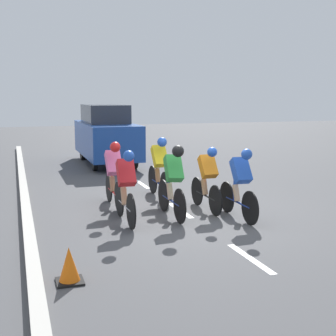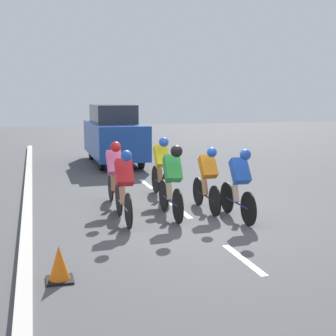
% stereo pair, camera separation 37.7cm
% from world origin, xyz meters
% --- Properties ---
extents(ground_plane, '(60.00, 60.00, 0.00)m').
position_xyz_m(ground_plane, '(0.00, 0.00, 0.00)').
color(ground_plane, '#4C4C4F').
extents(lane_stripe_near, '(0.12, 1.40, 0.01)m').
position_xyz_m(lane_stripe_near, '(0.00, 2.72, 0.00)').
color(lane_stripe_near, white).
rests_on(lane_stripe_near, ground).
extents(lane_stripe_mid, '(0.12, 1.40, 0.01)m').
position_xyz_m(lane_stripe_mid, '(0.00, -0.48, 0.00)').
color(lane_stripe_mid, white).
rests_on(lane_stripe_mid, ground).
extents(lane_stripe_far, '(0.12, 1.40, 0.01)m').
position_xyz_m(lane_stripe_far, '(0.00, -3.68, 0.00)').
color(lane_stripe_far, white).
rests_on(lane_stripe_far, ground).
extents(curb, '(0.20, 26.78, 0.14)m').
position_xyz_m(curb, '(3.20, -0.48, 0.07)').
color(curb, beige).
rests_on(curb, ground).
extents(cyclist_yellow, '(0.33, 1.75, 1.51)m').
position_xyz_m(cyclist_yellow, '(0.07, -1.79, 0.79)').
color(cyclist_yellow, black).
rests_on(cyclist_yellow, ground).
extents(cyclist_green, '(0.35, 1.73, 1.52)m').
position_xyz_m(cyclist_green, '(0.35, 0.08, 0.81)').
color(cyclist_green, black).
rests_on(cyclist_green, ground).
extents(cyclist_blue, '(0.32, 1.71, 1.46)m').
position_xyz_m(cyclist_blue, '(-0.89, 0.59, 0.76)').
color(cyclist_blue, black).
rests_on(cyclist_blue, ground).
extents(cyclist_pink, '(0.33, 1.68, 1.50)m').
position_xyz_m(cyclist_pink, '(1.31, -1.19, 0.79)').
color(cyclist_pink, black).
rests_on(cyclist_pink, ground).
extents(cyclist_orange, '(0.32, 1.67, 1.42)m').
position_xyz_m(cyclist_orange, '(-0.53, -0.24, 0.74)').
color(cyclist_orange, black).
rests_on(cyclist_orange, ground).
extents(cyclist_red, '(0.33, 1.68, 1.47)m').
position_xyz_m(cyclist_red, '(1.36, 0.18, 0.76)').
color(cyclist_red, black).
rests_on(cyclist_red, ground).
extents(support_car, '(1.70, 4.54, 2.14)m').
position_xyz_m(support_car, '(0.20, -7.91, 1.07)').
color(support_car, black).
rests_on(support_car, ground).
extents(traffic_cone, '(0.36, 0.36, 0.49)m').
position_xyz_m(traffic_cone, '(2.75, 2.80, 0.24)').
color(traffic_cone, black).
rests_on(traffic_cone, ground).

